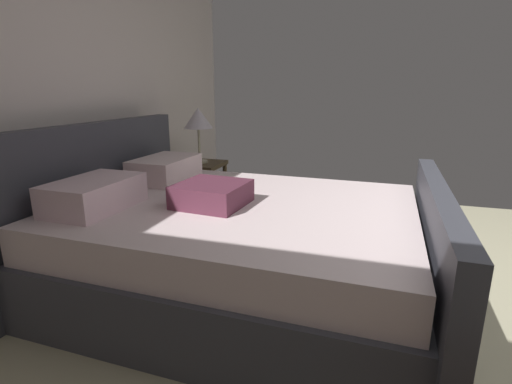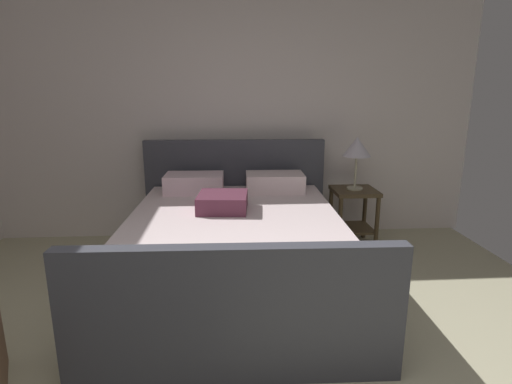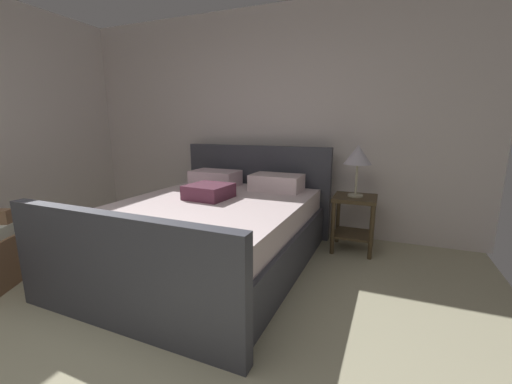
% 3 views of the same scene
% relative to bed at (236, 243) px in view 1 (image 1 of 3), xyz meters
% --- Properties ---
extents(wall_back, '(5.26, 0.12, 2.74)m').
position_rel_bed_xyz_m(wall_back, '(0.03, 1.34, 1.03)').
color(wall_back, silver).
rests_on(wall_back, ground).
extents(bed, '(1.93, 2.40, 1.09)m').
position_rel_bed_xyz_m(bed, '(0.00, 0.00, 0.00)').
color(bed, '#3C3E47').
rests_on(bed, ground).
extents(nightstand_right, '(0.44, 0.44, 0.60)m').
position_rel_bed_xyz_m(nightstand_right, '(1.26, 0.85, 0.06)').
color(nightstand_right, '#463722').
rests_on(nightstand_right, ground).
extents(table_lamp_right, '(0.29, 0.29, 0.54)m').
position_rel_bed_xyz_m(table_lamp_right, '(1.26, 0.85, 0.68)').
color(table_lamp_right, '#B7B293').
rests_on(table_lamp_right, nightstand_right).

